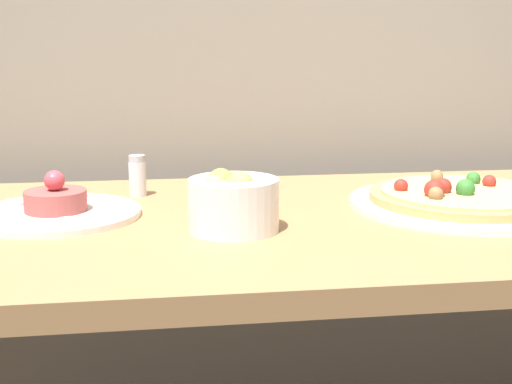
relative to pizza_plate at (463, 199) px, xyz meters
name	(u,v)px	position (x,y,z in m)	size (l,w,h in m)	color
dining_table	(295,279)	(-0.28, -0.02, -0.12)	(1.44, 0.66, 0.73)	#AD7F51
pizza_plate	(463,199)	(0.00, 0.00, 0.00)	(0.37, 0.37, 0.05)	white
tartare_plate	(56,209)	(-0.65, 0.02, 0.00)	(0.26, 0.26, 0.07)	white
small_bowl	(233,202)	(-0.39, -0.09, 0.03)	(0.13, 0.13, 0.09)	white
salt_shaker	(137,176)	(-0.53, 0.16, 0.02)	(0.03, 0.03, 0.07)	silver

